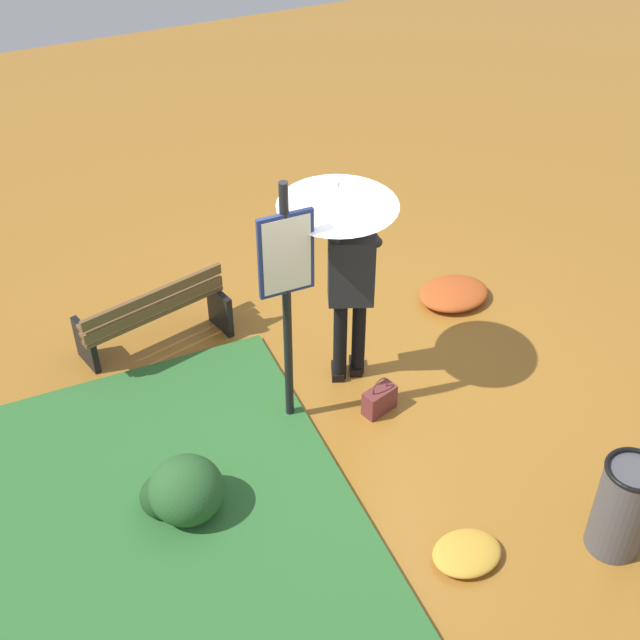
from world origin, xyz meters
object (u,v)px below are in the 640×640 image
info_sign_post (287,282)px  handbag (379,400)px  park_bench (153,314)px  person_with_umbrella (344,234)px  trash_bin (623,507)px

info_sign_post → handbag: bearing=162.2°
info_sign_post → park_bench: (0.80, -1.34, -1.04)m
handbag → park_bench: bearing=-45.9°
person_with_umbrella → park_bench: person_with_umbrella is taller
person_with_umbrella → handbag: (-0.13, 0.51, -1.42)m
handbag → trash_bin: 2.19m
info_sign_post → park_bench: 1.88m
info_sign_post → handbag: info_sign_post is taller
info_sign_post → trash_bin: size_ratio=2.76×
info_sign_post → trash_bin: info_sign_post is taller
handbag → trash_bin: (-0.96, 1.95, 0.29)m
info_sign_post → park_bench: bearing=-59.3°
handbag → person_with_umbrella: bearing=-75.9°
person_with_umbrella → trash_bin: 2.92m
person_with_umbrella → handbag: bearing=104.1°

